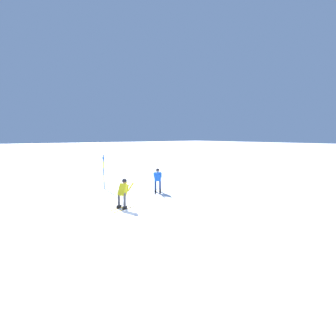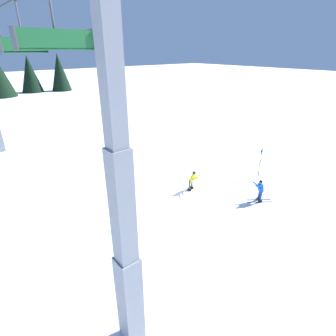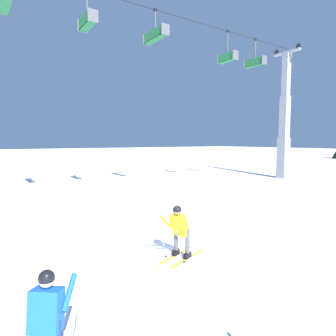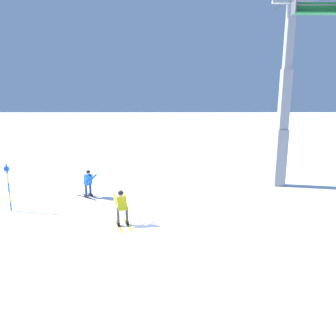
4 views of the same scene
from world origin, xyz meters
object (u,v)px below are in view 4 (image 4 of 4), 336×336
Objects in this scene: chairlift_seat_nearest at (316,8)px; skier_carving_main at (122,205)px; lift_tower_near at (284,111)px; skier_distant_uphill at (88,182)px; trail_marker_pole at (9,186)px.

skier_carving_main is at bearing -70.82° from chairlift_seat_nearest.
lift_tower_near is 7.09× the size of skier_distant_uphill.
trail_marker_pole is at bearing -56.54° from skier_distant_uphill.
chairlift_seat_nearest is at bearing 109.18° from skier_carving_main.
trail_marker_pole is 1.49× the size of skier_distant_uphill.
skier_distant_uphill is at bearing -78.28° from lift_tower_near.
lift_tower_near is at bearing 107.16° from trail_marker_pole.
lift_tower_near reaches higher than skier_distant_uphill.
skier_distant_uphill is at bearing 123.46° from trail_marker_pole.
chairlift_seat_nearest is 14.98m from skier_distant_uphill.
trail_marker_pole is at bearing -107.01° from skier_carving_main.
chairlift_seat_nearest is 17.68m from trail_marker_pole.
skier_carving_main is 6.18m from trail_marker_pole.
chairlift_seat_nearest reaches higher than skier_carving_main.
lift_tower_near reaches higher than chairlift_seat_nearest.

